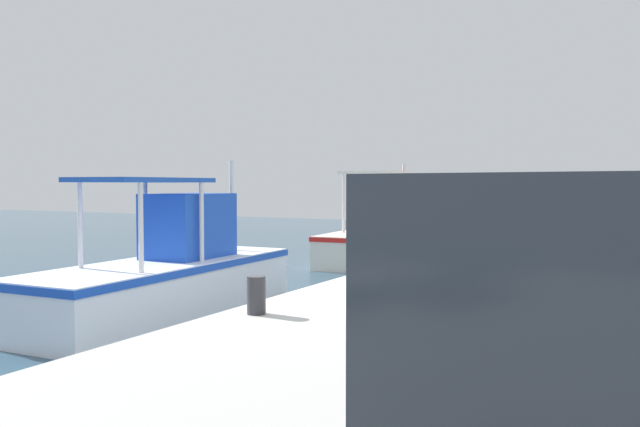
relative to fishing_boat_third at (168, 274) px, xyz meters
The scene contains 4 objects.
fishing_boat_third is the anchor object (origin of this frame).
fishing_boat_fourth 9.38m from the fishing_boat_third, ahead, with size 6.10×2.63×3.03m.
mooring_bollard_second 4.34m from the fishing_boat_third, 124.77° to the right, with size 0.23×0.23×0.45m, color #333338.
mooring_bollard_third 8.43m from the fishing_boat_third, 24.96° to the right, with size 0.22×0.22×0.45m, color #333338.
Camera 1 is at (-7.92, -4.69, 2.35)m, focal length 35.99 mm.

